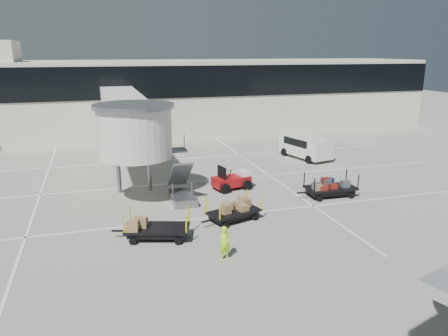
{
  "coord_description": "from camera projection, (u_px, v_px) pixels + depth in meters",
  "views": [
    {
      "loc": [
        -6.27,
        -20.17,
        9.03
      ],
      "look_at": [
        1.24,
        4.88,
        2.0
      ],
      "focal_mm": 35.0,
      "sensor_mm": 36.0,
      "label": 1
    }
  ],
  "objects": [
    {
      "name": "terminal",
      "position": [
        147.0,
        96.0,
        49.27
      ],
      "size": [
        64.0,
        12.11,
        15.2
      ],
      "color": "beige",
      "rests_on": "ground"
    },
    {
      "name": "ground",
      "position": [
        228.0,
        230.0,
        22.74
      ],
      "size": [
        140.0,
        140.0,
        0.0
      ],
      "primitive_type": "plane",
      "color": "#B8B3A5",
      "rests_on": "ground"
    },
    {
      "name": "ground_worker",
      "position": [
        225.0,
        243.0,
        19.32
      ],
      "size": [
        0.65,
        0.51,
        1.59
      ],
      "primitive_type": "imported",
      "rotation": [
        0.0,
        0.0,
        0.26
      ],
      "color": "#A7FD1A",
      "rests_on": "ground"
    },
    {
      "name": "baggage_tug",
      "position": [
        232.0,
        180.0,
        29.38
      ],
      "size": [
        2.73,
        2.04,
        1.66
      ],
      "rotation": [
        0.0,
        0.0,
        0.2
      ],
      "color": "maroon",
      "rests_on": "ground"
    },
    {
      "name": "jet_bridge",
      "position": [
        127.0,
        118.0,
        31.87
      ],
      "size": [
        5.7,
        20.4,
        6.03
      ],
      "color": "silver",
      "rests_on": "ground"
    },
    {
      "name": "minivan",
      "position": [
        304.0,
        145.0,
        37.79
      ],
      "size": [
        3.1,
        5.24,
        1.86
      ],
      "rotation": [
        0.0,
        0.0,
        0.24
      ],
      "color": "white",
      "rests_on": "ground"
    },
    {
      "name": "suitcase_cart",
      "position": [
        331.0,
        188.0,
        27.8
      ],
      "size": [
        3.92,
        1.66,
        1.53
      ],
      "rotation": [
        0.0,
        0.0,
        -0.02
      ],
      "color": "black",
      "rests_on": "ground"
    },
    {
      "name": "box_cart_near",
      "position": [
        235.0,
        211.0,
        23.93
      ],
      "size": [
        3.6,
        2.26,
        1.39
      ],
      "rotation": [
        0.0,
        0.0,
        0.32
      ],
      "color": "black",
      "rests_on": "ground"
    },
    {
      "name": "lane_markings",
      "position": [
        181.0,
        181.0,
        31.19
      ],
      "size": [
        40.0,
        30.0,
        0.02
      ],
      "color": "white",
      "rests_on": "ground"
    },
    {
      "name": "box_cart_far",
      "position": [
        159.0,
        229.0,
        21.58
      ],
      "size": [
        3.91,
        2.39,
        1.5
      ],
      "rotation": [
        0.0,
        0.0,
        -0.29
      ],
      "color": "black",
      "rests_on": "ground"
    }
  ]
}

